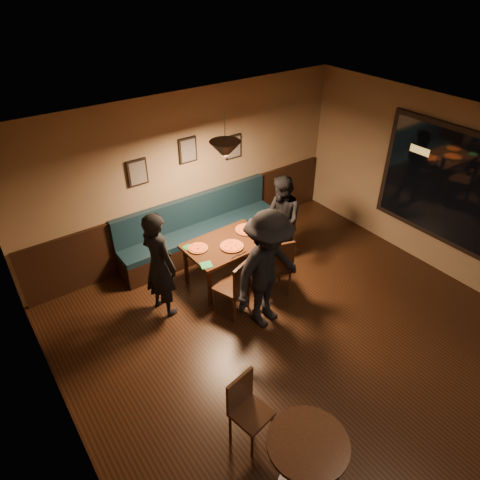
% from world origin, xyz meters
% --- Properties ---
extents(floor, '(7.00, 7.00, 0.00)m').
position_xyz_m(floor, '(0.00, 0.00, 0.00)').
color(floor, black).
rests_on(floor, ground).
extents(ceiling, '(7.00, 7.00, 0.00)m').
position_xyz_m(ceiling, '(0.00, 0.00, 2.80)').
color(ceiling, silver).
rests_on(ceiling, ground).
extents(wall_back, '(6.00, 0.00, 6.00)m').
position_xyz_m(wall_back, '(0.00, 3.50, 1.40)').
color(wall_back, '#8C704F').
rests_on(wall_back, ground).
extents(wall_left, '(0.00, 7.00, 7.00)m').
position_xyz_m(wall_left, '(-3.00, 0.00, 1.40)').
color(wall_left, '#8C704F').
rests_on(wall_left, ground).
extents(wainscot, '(5.88, 0.06, 1.00)m').
position_xyz_m(wainscot, '(0.00, 3.47, 0.50)').
color(wainscot, black).
rests_on(wainscot, ground).
extents(booth_bench, '(3.00, 0.60, 1.00)m').
position_xyz_m(booth_bench, '(0.00, 3.20, 0.50)').
color(booth_bench, '#0F232D').
rests_on(booth_bench, ground).
extents(window_frame, '(0.06, 2.56, 1.86)m').
position_xyz_m(window_frame, '(2.96, 0.50, 1.50)').
color(window_frame, black).
rests_on(window_frame, wall_right).
extents(window_glass, '(0.00, 2.40, 2.40)m').
position_xyz_m(window_glass, '(2.93, 0.50, 1.50)').
color(window_glass, black).
rests_on(window_glass, wall_right).
extents(picture_left, '(0.32, 0.04, 0.42)m').
position_xyz_m(picture_left, '(-0.90, 3.47, 1.70)').
color(picture_left, black).
rests_on(picture_left, wall_back).
extents(picture_center, '(0.32, 0.04, 0.42)m').
position_xyz_m(picture_center, '(0.00, 3.47, 1.85)').
color(picture_center, black).
rests_on(picture_center, wall_back).
extents(picture_right, '(0.32, 0.04, 0.42)m').
position_xyz_m(picture_right, '(0.90, 3.47, 1.70)').
color(picture_right, black).
rests_on(picture_right, wall_back).
extents(pendant_lamp, '(0.44, 0.44, 0.25)m').
position_xyz_m(pendant_lamp, '(-0.06, 2.29, 2.25)').
color(pendant_lamp, black).
rests_on(pendant_lamp, ceiling).
extents(dining_table, '(1.34, 0.88, 0.70)m').
position_xyz_m(dining_table, '(-0.06, 2.29, 0.35)').
color(dining_table, black).
rests_on(dining_table, floor).
extents(chair_near_left, '(0.54, 0.54, 0.95)m').
position_xyz_m(chair_near_left, '(-0.44, 1.62, 0.48)').
color(chair_near_left, black).
rests_on(chair_near_left, floor).
extents(chair_near_right, '(0.58, 0.58, 1.03)m').
position_xyz_m(chair_near_right, '(0.35, 1.61, 0.52)').
color(chair_near_right, black).
rests_on(chair_near_right, floor).
extents(diner_left, '(0.53, 0.69, 1.68)m').
position_xyz_m(diner_left, '(-1.25, 2.23, 0.84)').
color(diner_left, black).
rests_on(diner_left, floor).
extents(diner_right, '(0.79, 0.89, 1.54)m').
position_xyz_m(diner_right, '(1.02, 2.25, 0.77)').
color(diner_right, black).
rests_on(diner_right, floor).
extents(diner_front, '(1.29, 0.90, 1.83)m').
position_xyz_m(diner_front, '(-0.16, 1.16, 0.91)').
color(diner_front, black).
rests_on(diner_front, floor).
extents(pizza_a, '(0.38, 0.38, 0.04)m').
position_xyz_m(pizza_a, '(-0.52, 2.41, 0.72)').
color(pizza_a, orange).
rests_on(pizza_a, dining_table).
extents(pizza_b, '(0.37, 0.37, 0.04)m').
position_xyz_m(pizza_b, '(-0.06, 2.15, 0.73)').
color(pizza_b, gold).
rests_on(pizza_b, dining_table).
extents(pizza_c, '(0.42, 0.42, 0.04)m').
position_xyz_m(pizza_c, '(0.41, 2.40, 0.73)').
color(pizza_c, gold).
rests_on(pizza_c, dining_table).
extents(soda_glass, '(0.09, 0.09, 0.16)m').
position_xyz_m(soda_glass, '(0.49, 2.04, 0.79)').
color(soda_glass, black).
rests_on(soda_glass, dining_table).
extents(tabasco_bottle, '(0.03, 0.03, 0.12)m').
position_xyz_m(tabasco_bottle, '(0.44, 2.21, 0.76)').
color(tabasco_bottle, '#A10C05').
rests_on(tabasco_bottle, dining_table).
extents(napkin_a, '(0.16, 0.16, 0.01)m').
position_xyz_m(napkin_a, '(-0.62, 2.55, 0.71)').
color(napkin_a, '#1C6C27').
rests_on(napkin_a, dining_table).
extents(napkin_b, '(0.21, 0.21, 0.01)m').
position_xyz_m(napkin_b, '(-0.63, 1.99, 0.71)').
color(napkin_b, '#20783C').
rests_on(napkin_b, dining_table).
extents(cutlery_set, '(0.17, 0.05, 0.00)m').
position_xyz_m(cutlery_set, '(-0.11, 1.91, 0.71)').
color(cutlery_set, silver).
rests_on(cutlery_set, dining_table).
extents(cafe_table, '(0.83, 0.83, 0.81)m').
position_xyz_m(cafe_table, '(-1.36, -0.94, 0.41)').
color(cafe_table, '#311B0D').
rests_on(cafe_table, floor).
extents(cafe_chair_far, '(0.44, 0.44, 0.86)m').
position_xyz_m(cafe_chair_far, '(-1.44, -0.19, 0.43)').
color(cafe_chair_far, black).
rests_on(cafe_chair_far, floor).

